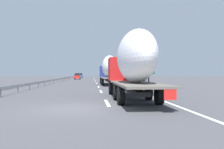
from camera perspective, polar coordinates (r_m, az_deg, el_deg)
The scene contains 22 objects.
ground_plane at distance 51.85m, azimuth -6.10°, elevation -1.72°, with size 260.00×260.00×0.00m, color #424247.
lane_stripe_0 at distance 13.95m, azimuth -1.23°, elevation -7.04°, with size 3.20×0.20×0.01m, color white.
lane_stripe_1 at distance 22.75m, azimuth -2.76°, elevation -4.22°, with size 3.20×0.20×0.01m, color white.
lane_stripe_2 at distance 30.54m, azimuth -3.37°, elevation -3.08°, with size 3.20×0.20×0.01m, color white.
lane_stripe_3 at distance 41.83m, azimuth -3.86°, elevation -2.18°, with size 3.20×0.20×0.01m, color white.
lane_stripe_4 at distance 54.06m, azimuth -4.15°, elevation -1.63°, with size 3.20×0.20×0.01m, color white.
lane_stripe_5 at distance 58.98m, azimuth -4.23°, elevation -1.47°, with size 3.20×0.20×0.01m, color white.
lane_stripe_6 at distance 75.46m, azimuth -4.44°, elevation -1.10°, with size 3.20×0.20×0.01m, color white.
lane_stripe_7 at distance 86.64m, azimuth -4.53°, elevation -0.93°, with size 3.20×0.20×0.01m, color white.
lane_stripe_8 at distance 79.27m, azimuth -4.47°, elevation -1.03°, with size 3.20×0.20×0.01m, color white.
edge_line_right at distance 57.03m, azimuth -0.48°, elevation -1.53°, with size 110.00×0.20×0.01m, color white.
truck_lead at distance 36.11m, azimuth -0.79°, elevation 1.42°, with size 12.15×2.55×4.51m.
truck_trailing at distance 15.42m, azimuth 5.12°, elevation 2.96°, with size 12.03×2.55×4.45m.
car_blue_sedan at distance 93.21m, azimuth -7.87°, elevation -0.25°, with size 4.60×1.76×1.94m.
car_red_compact at distance 71.05m, azimuth -8.59°, elevation -0.43°, with size 4.60×1.73×1.87m.
road_sign at distance 55.64m, azimuth 0.88°, elevation 0.77°, with size 0.10×0.90×3.31m.
tree_0 at distance 64.86m, azimuth 3.59°, elevation 2.24°, with size 3.38×3.38×6.42m.
tree_1 at distance 87.47m, azimuth 1.06°, elevation 1.92°, with size 2.89×2.89×7.07m.
tree_2 at distance 59.30m, azimuth 4.91°, elevation 2.00°, with size 3.35×3.35×5.61m.
tree_3 at distance 43.97m, azimuth 9.10°, elevation 2.97°, with size 2.43×2.43×6.00m.
tree_4 at distance 41.57m, azimuth 8.07°, elevation 3.78°, with size 3.51×3.51×7.08m.
guardrail_median at distance 55.25m, azimuth -12.28°, elevation -1.00°, with size 94.00×0.10×0.76m.
Camera 1 is at (-11.81, -0.85, 1.77)m, focal length 36.84 mm.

